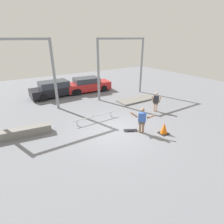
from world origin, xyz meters
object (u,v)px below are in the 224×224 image
Objects in this scene: skateboard at (130,130)px; manual_pad at (137,99)px; skateboarder at (142,120)px; grind_rail at (95,117)px; traffic_cone at (164,128)px; bystander at (156,101)px; grind_box at (25,132)px; parked_car_black at (56,89)px; parked_car_red at (88,85)px.

skateboard is 5.60m from manual_pad.
manual_pad is at bearing 100.13° from skateboarder.
grind_rail is at bearing 167.03° from skateboarder.
skateboarder is 3.20m from grind_rail.
manual_pad is at bearing 18.96° from grind_rail.
grind_rail is 4.34m from traffic_cone.
grind_box is at bearing 39.47° from bystander.
grind_box is 0.61× the size of parked_car_black.
bystander is (-0.51, -2.62, 0.73)m from manual_pad.
skateboard is 0.26× the size of grind_rail.
grind_box is 7.70m from traffic_cone.
manual_pad is at bearing -57.59° from parked_car_red.
parked_car_red is 3.05× the size of bystander.
grind_box is 9.20m from manual_pad.
grind_box is at bearing -161.40° from skateboarder.
skateboard is 8.88m from parked_car_red.
skateboarder reaches higher than grind_rail.
bystander is at bearing 53.07° from traffic_cone.
bystander reaches higher than parked_car_black.
skateboarder reaches higher than grind_box.
grind_rail reaches higher than skateboard.
skateboard is 0.17× the size of parked_car_black.
parked_car_red reaches higher than manual_pad.
grind_box reaches higher than skateboard.
grind_rail reaches higher than manual_pad.
bystander is at bearing -11.35° from grind_rail.
parked_car_red is at bearing -5.02° from parked_car_black.
grind_box is 1.90× the size of bystander.
traffic_cone is at bearing 10.38° from skateboarder.
parked_car_red is (2.56, 6.44, 0.37)m from grind_rail.
manual_pad is at bearing -43.10° from parked_car_black.
skateboarder reaches higher than manual_pad.
parked_car_black is at bearing 129.33° from skateboard.
parked_car_red reaches higher than grind_box.
parked_car_black reaches higher than manual_pad.
grind_rail is 6.94m from parked_car_red.
skateboarder is 0.33× the size of parked_car_black.
grind_rail is 4.61m from bystander.
parked_car_black is 3.14× the size of bystander.
bystander is (4.50, -0.90, 0.48)m from grind_rail.
parked_car_black is 6.92× the size of traffic_cone.
parked_car_black is at bearing -7.77° from bystander.
grind_rail is at bearing 125.70° from traffic_cone.
parked_car_red is at bearing 89.85° from traffic_cone.
grind_rail is (-1.54, 2.76, -0.51)m from skateboarder.
parked_car_black is at bearing 95.07° from grind_rail.
skateboarder is at bearing -60.87° from grind_rail.
parked_car_black reaches higher than parked_car_red.
skateboarder is at bearing -79.20° from parked_car_black.
skateboard is at bearing -27.44° from grind_box.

